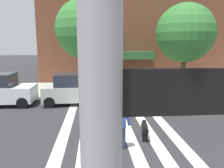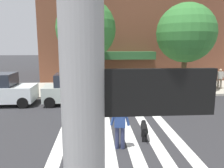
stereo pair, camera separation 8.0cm
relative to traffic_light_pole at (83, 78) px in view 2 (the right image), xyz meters
The scene contains 11 objects.
ground_plane 8.08m from the traffic_light_pole, 89.44° to the left, with size 160.00×160.00×0.00m, color #2B2B2D.
sidewalk_far 17.51m from the traffic_light_pole, 89.76° to the left, with size 80.00×6.00×0.15m, color #B0AA9A.
crosswalk_stripes 8.13m from the traffic_light_pole, 82.77° to the left, with size 4.95×13.20×0.01m.
traffic_light_pole is the anchor object (origin of this frame).
parked_car_behind_first 13.13m from the traffic_light_pole, 94.74° to the left, with size 4.49×2.06×1.91m.
parked_car_third_in_line 13.67m from the traffic_light_pole, 72.79° to the left, with size 4.68×2.04×1.99m.
street_tree_nearest 16.40m from the traffic_light_pole, 92.36° to the left, with size 4.57×4.57×7.03m.
street_tree_middle 17.55m from the traffic_light_pole, 66.24° to the left, with size 4.57×4.57×6.75m.
pedestrian_dog_walker 7.00m from the traffic_light_pole, 82.32° to the left, with size 0.71×0.30×1.64m.
dog_on_leash 8.05m from the traffic_light_pole, 75.11° to the left, with size 0.36×1.11×0.65m.
pedestrian_bystander 19.24m from the traffic_light_pole, 57.71° to the left, with size 0.66×0.43×1.64m.
Camera 2 is at (-0.02, -1.20, 3.64)m, focal length 34.92 mm.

